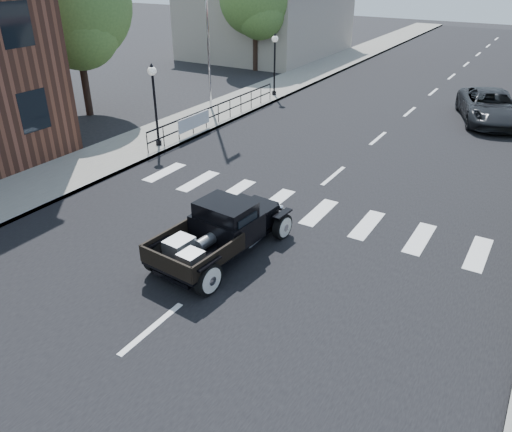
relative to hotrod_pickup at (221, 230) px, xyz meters
The scene contains 13 objects.
ground 0.94m from the hotrod_pickup, 38.04° to the right, with size 120.00×120.00×0.00m, color black.
road 14.70m from the hotrod_pickup, 88.36° to the left, with size 14.00×80.00×0.02m, color black.
road_markings 9.71m from the hotrod_pickup, 87.52° to the left, with size 12.00×60.00×0.06m, color silver, non-canonical shape.
sidewalk_left 16.77m from the hotrod_pickup, 118.84° to the left, with size 3.00×80.00×0.15m, color gray.
low_building_left 31.33m from the hotrod_pickup, 117.79° to the left, with size 10.00×12.00×5.00m, color #AA9E8E.
railing 11.87m from the hotrod_pickup, 125.43° to the left, with size 0.08×10.00×1.00m, color black, non-canonical shape.
banner 10.26m from the hotrod_pickup, 131.56° to the left, with size 0.04×2.20×0.60m, color silver, non-canonical shape.
lamp_post_b 9.21m from the hotrod_pickup, 141.70° to the left, with size 0.36×0.36×3.38m, color black, non-canonical shape.
lamp_post_c 17.27m from the hotrod_pickup, 114.62° to the left, with size 0.36×0.36×3.38m, color black, non-canonical shape.
big_tree_near 15.93m from the hotrod_pickup, 150.54° to the left, with size 5.46×5.46×8.02m, color #45682C, non-canonical shape.
big_tree_far 24.97m from the hotrod_pickup, 119.14° to the left, with size 4.91×4.91×7.21m, color #45682C, non-canonical shape.
hotrod_pickup is the anchor object (origin of this frame).
second_car 17.44m from the hotrod_pickup, 76.16° to the left, with size 2.50×5.41×1.50m, color black.
Camera 1 is at (6.40, -9.14, 7.31)m, focal length 35.00 mm.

